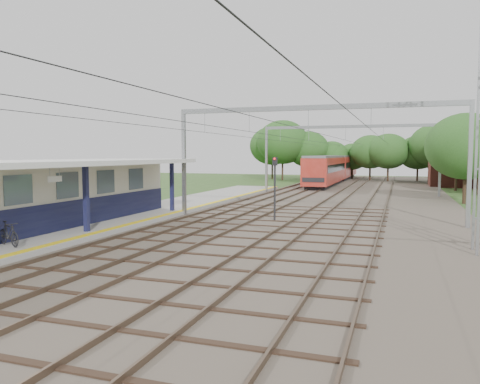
% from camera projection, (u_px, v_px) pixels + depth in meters
% --- Properties ---
extents(ground, '(160.00, 160.00, 0.00)m').
position_uv_depth(ground, '(123.00, 280.00, 15.18)').
color(ground, '#2D4C1E').
rests_on(ground, ground).
extents(ballast_bed, '(18.00, 90.00, 0.10)m').
position_uv_depth(ballast_bed, '(347.00, 199.00, 42.17)').
color(ballast_bed, '#473D33').
rests_on(ballast_bed, ground).
extents(platform, '(5.00, 52.00, 0.35)m').
position_uv_depth(platform, '(143.00, 214.00, 30.79)').
color(platform, gray).
rests_on(platform, ground).
extents(yellow_stripe, '(0.45, 52.00, 0.01)m').
position_uv_depth(yellow_stripe, '(174.00, 212.00, 30.05)').
color(yellow_stripe, yellow).
rests_on(yellow_stripe, platform).
extents(station_building, '(3.41, 18.00, 3.40)m').
position_uv_depth(station_building, '(50.00, 193.00, 24.49)').
color(station_building, beige).
rests_on(station_building, platform).
extents(canopy, '(6.40, 20.00, 3.44)m').
position_uv_depth(canopy, '(53.00, 163.00, 23.06)').
color(canopy, '#13163D').
rests_on(canopy, platform).
extents(rail_tracks, '(11.80, 88.00, 0.15)m').
position_uv_depth(rail_tracks, '(320.00, 197.00, 42.97)').
color(rail_tracks, brown).
rests_on(rail_tracks, ballast_bed).
extents(catenary_system, '(17.22, 88.00, 7.00)m').
position_uv_depth(catenary_system, '(334.00, 137.00, 37.48)').
color(catenary_system, gray).
rests_on(catenary_system, ground).
extents(tree_band, '(31.72, 30.88, 8.82)m').
position_uv_depth(tree_band, '(367.00, 149.00, 67.41)').
color(tree_band, '#382619').
rests_on(tree_band, ground).
extents(house_far, '(8.00, 6.12, 8.66)m').
position_uv_depth(house_far, '(464.00, 161.00, 58.78)').
color(house_far, brown).
rests_on(house_far, ground).
extents(bicycle, '(1.75, 1.05, 1.02)m').
position_uv_depth(bicycle, '(9.00, 234.00, 19.03)').
color(bicycle, black).
rests_on(bicycle, platform).
extents(train, '(2.91, 36.24, 3.82)m').
position_uv_depth(train, '(335.00, 168.00, 68.02)').
color(train, black).
rests_on(train, ballast_bed).
extents(signal_post, '(0.31, 0.28, 3.91)m').
position_uv_depth(signal_post, '(275.00, 183.00, 28.02)').
color(signal_post, black).
rests_on(signal_post, ground).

